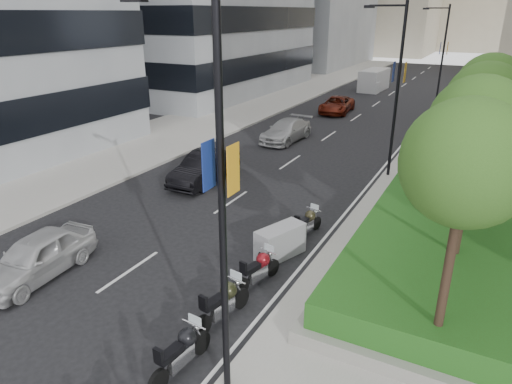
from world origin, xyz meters
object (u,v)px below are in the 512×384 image
Objects in this scene: car_c at (286,131)px; lamp_post_0 at (215,192)px; motorcycle_6 at (307,223)px; car_a at (37,256)px; motorcycle_3 at (223,302)px; motorcycle_4 at (258,269)px; lamp_post_2 at (441,55)px; delivery_van at (373,81)px; car_d at (337,105)px; motorcycle_5 at (280,242)px; lamp_post_1 at (395,83)px; car_b at (205,168)px; motorcycle_2 at (182,351)px.

lamp_post_0 is at bearing -66.04° from car_c.
motorcycle_6 is (-1.19, 8.44, -4.52)m from lamp_post_0.
car_a is 19.95m from car_c.
lamp_post_0 reaches higher than motorcycle_6.
motorcycle_3 is 2.16m from motorcycle_4.
lamp_post_2 reaches higher than delivery_van.
motorcycle_4 is 0.38× the size of delivery_van.
lamp_post_2 is at bearing 16.28° from car_d.
motorcycle_5 is at bearing -77.75° from delivery_van.
lamp_post_1 is at bearing 7.65° from motorcycle_4.
lamp_post_0 reaches higher than motorcycle_3.
motorcycle_3 is at bearing -95.03° from lamp_post_1.
car_a is at bearing -90.94° from car_b.
motorcycle_4 is at bearing 106.20° from lamp_post_0.
motorcycle_3 is 1.09× the size of motorcycle_4.
lamp_post_0 and lamp_post_2 have the same top height.
motorcycle_5 is at bearing -97.60° from lamp_post_1.
motorcycle_6 is 0.40× the size of car_c.
motorcycle_4 is 18.19m from car_c.
motorcycle_2 is at bearing -166.32° from motorcycle_3.
motorcycle_3 is 20.21m from car_c.
motorcycle_3 is at bearing -81.84° from car_d.
delivery_van is (-6.71, 43.75, 0.47)m from motorcycle_3.
lamp_post_1 is 4.26× the size of motorcycle_4.
motorcycle_5 is 16.28m from car_c.
lamp_post_1 is 3.90× the size of motorcycle_3.
lamp_post_0 is 2.07× the size of car_a.
motorcycle_2 is at bearing -91.92° from lamp_post_2.
lamp_post_2 reaches higher than motorcycle_3.
delivery_van is at bearing 99.89° from lamp_post_0.
car_a is at bearing -94.74° from car_d.
car_d is (-6.50, 27.74, 0.14)m from motorcycle_4.
motorcycle_6 is at bearing 41.09° from car_a.
lamp_post_1 is at bearing 90.00° from lamp_post_0.
motorcycle_5 is at bearing -62.93° from car_c.
lamp_post_1 is 4.07× the size of motorcycle_2.
motorcycle_5 is 40.13m from delivery_van.
car_b reaches higher than car_c.
motorcycle_4 is 1.01× the size of motorcycle_5.
lamp_post_0 is 9.65m from motorcycle_6.
car_a reaches higher than motorcycle_2.
motorcycle_5 is 2.06m from motorcycle_6.
motorcycle_2 reaches higher than motorcycle_6.
motorcycle_6 is 0.42× the size of car_b.
delivery_van reaches higher than motorcycle_5.
car_a is 10.36m from car_b.
lamp_post_1 is 15.49m from motorcycle_3.
lamp_post_0 is 1.00× the size of lamp_post_2.
lamp_post_0 is 1.79× the size of car_c.
motorcycle_3 is 1.10× the size of motorcycle_5.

